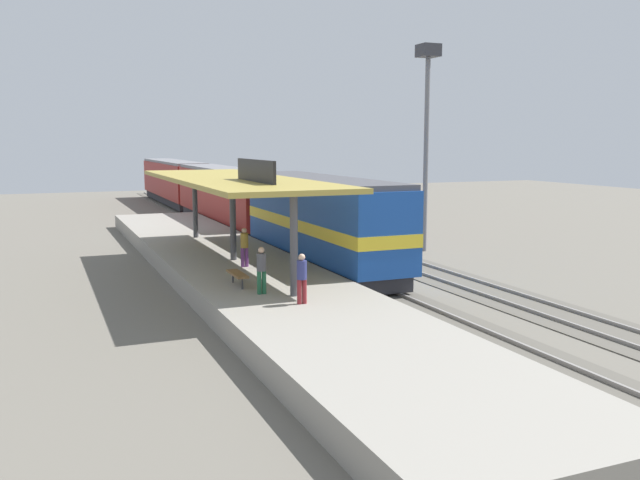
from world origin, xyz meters
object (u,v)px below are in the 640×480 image
(locomotive, at_px, (321,222))
(passenger_carriage_rear, at_px, (173,181))
(person_walking, at_px, (302,276))
(light_mast, at_px, (427,104))
(person_waiting, at_px, (261,268))
(platform_bench, at_px, (237,274))
(person_boarding, at_px, (244,245))
(passenger_carriage_front, at_px, (226,196))

(locomotive, bearing_deg, passenger_carriage_rear, 90.00)
(locomotive, height_order, person_walking, locomotive)
(locomotive, xyz_separation_m, person_walking, (-4.78, -9.76, -0.56))
(light_mast, height_order, person_waiting, light_mast)
(locomotive, height_order, passenger_carriage_rear, locomotive)
(platform_bench, distance_m, person_waiting, 1.79)
(platform_bench, relative_size, person_waiting, 0.99)
(passenger_carriage_rear, distance_m, person_boarding, 41.48)
(light_mast, bearing_deg, person_boarding, -156.20)
(passenger_carriage_front, xyz_separation_m, passenger_carriage_rear, (0.00, 20.80, 0.00))
(platform_bench, distance_m, light_mast, 18.03)
(passenger_carriage_rear, xyz_separation_m, light_mast, (7.80, -35.74, 6.08))
(passenger_carriage_rear, xyz_separation_m, person_walking, (-4.78, -48.56, -0.46))
(locomotive, relative_size, passenger_carriage_rear, 0.72)
(locomotive, relative_size, passenger_carriage_front, 0.72)
(passenger_carriage_rear, distance_m, person_waiting, 46.95)
(person_waiting, relative_size, person_boarding, 1.00)
(platform_bench, relative_size, locomotive, 0.12)
(light_mast, distance_m, person_walking, 19.12)
(platform_bench, height_order, person_waiting, person_waiting)
(person_waiting, bearing_deg, passenger_carriage_front, 77.81)
(passenger_carriage_rear, bearing_deg, platform_bench, -97.60)
(passenger_carriage_front, height_order, person_boarding, passenger_carriage_front)
(passenger_carriage_rear, height_order, person_boarding, passenger_carriage_rear)
(passenger_carriage_front, bearing_deg, person_waiting, -102.19)
(locomotive, relative_size, person_boarding, 8.44)
(platform_bench, height_order, light_mast, light_mast)
(locomotive, height_order, passenger_carriage_front, locomotive)
(light_mast, height_order, person_walking, light_mast)
(person_walking, bearing_deg, platform_bench, 108.63)
(passenger_carriage_front, height_order, light_mast, light_mast)
(passenger_carriage_rear, height_order, person_walking, passenger_carriage_rear)
(platform_bench, distance_m, person_boarding, 4.01)
(locomotive, relative_size, light_mast, 1.23)
(light_mast, relative_size, person_waiting, 6.84)
(person_boarding, bearing_deg, passenger_carriage_front, 77.25)
(passenger_carriage_front, distance_m, person_waiting, 26.41)
(platform_bench, distance_m, person_walking, 3.85)
(locomotive, xyz_separation_m, passenger_carriage_front, (0.00, 18.00, -0.10))
(locomotive, xyz_separation_m, person_boarding, (-4.62, -2.42, -0.56))
(platform_bench, height_order, locomotive, locomotive)
(passenger_carriage_front, distance_m, light_mast, 17.92)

